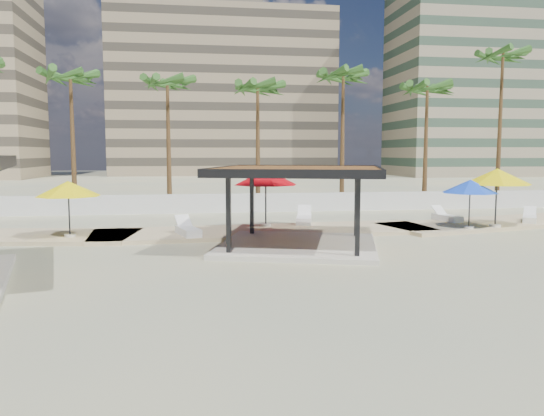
% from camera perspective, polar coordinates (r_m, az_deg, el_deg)
% --- Properties ---
extents(ground, '(200.00, 200.00, 0.00)m').
position_cam_1_polar(ground, '(18.09, -3.85, -6.17)').
color(ground, '#C6B783').
rests_on(ground, ground).
extents(promenade, '(44.45, 7.97, 0.24)m').
position_cam_1_polar(promenade, '(25.80, -0.81, -2.37)').
color(promenade, '#C6B284').
rests_on(promenade, ground).
extents(boundary_wall, '(56.00, 0.30, 1.20)m').
position_cam_1_polar(boundary_wall, '(33.81, -6.07, 0.50)').
color(boundary_wall, silver).
rests_on(boundary_wall, ground).
extents(building_mid, '(38.00, 16.00, 30.40)m').
position_cam_1_polar(building_mid, '(96.36, -5.36, 12.17)').
color(building_mid, '#847259').
rests_on(building_mid, ground).
extents(building_east, '(32.00, 15.00, 36.40)m').
position_cam_1_polar(building_east, '(98.07, 22.49, 13.41)').
color(building_east, gray).
rests_on(building_east, ground).
extents(pavilion_central, '(7.97, 7.97, 3.24)m').
position_cam_1_polar(pavilion_central, '(21.08, 2.85, 0.89)').
color(pavilion_central, beige).
rests_on(pavilion_central, ground).
extents(umbrella_b, '(3.54, 3.54, 2.42)m').
position_cam_1_polar(umbrella_b, '(24.31, -21.07, 1.93)').
color(umbrella_b, beige).
rests_on(umbrella_b, promenade).
extents(umbrella_c, '(3.51, 3.51, 2.82)m').
position_cam_1_polar(umbrella_c, '(25.97, -0.68, 3.32)').
color(umbrella_c, beige).
rests_on(umbrella_c, promenade).
extents(umbrella_d, '(2.78, 2.78, 2.35)m').
position_cam_1_polar(umbrella_d, '(26.92, 20.55, 2.18)').
color(umbrella_d, beige).
rests_on(umbrella_d, promenade).
extents(umbrella_e, '(4.26, 4.26, 2.86)m').
position_cam_1_polar(umbrella_e, '(27.99, 23.05, 3.11)').
color(umbrella_e, beige).
rests_on(umbrella_e, promenade).
extents(lounger_a, '(1.24, 2.22, 0.80)m').
position_cam_1_polar(lounger_a, '(23.73, -9.05, -2.41)').
color(lounger_a, white).
rests_on(lounger_a, promenade).
extents(lounger_b, '(1.22, 2.35, 0.85)m').
position_cam_1_polar(lounger_b, '(27.45, 3.46, -1.19)').
color(lounger_b, white).
rests_on(lounger_b, promenade).
extents(lounger_c, '(1.00, 2.07, 0.75)m').
position_cam_1_polar(lounger_c, '(29.79, 18.27, -0.97)').
color(lounger_c, white).
rests_on(lounger_c, promenade).
extents(lounger_d, '(1.62, 1.97, 0.74)m').
position_cam_1_polar(lounger_d, '(31.07, 25.97, -1.00)').
color(lounger_d, white).
rests_on(lounger_d, promenade).
extents(palm_c, '(3.00, 3.00, 9.43)m').
position_cam_1_polar(palm_c, '(36.80, -20.86, 12.54)').
color(palm_c, brown).
rests_on(palm_c, ground).
extents(palm_d, '(3.00, 3.00, 9.25)m').
position_cam_1_polar(palm_d, '(36.82, -11.19, 12.55)').
color(palm_d, brown).
rests_on(palm_d, ground).
extents(palm_e, '(3.00, 3.00, 8.97)m').
position_cam_1_polar(palm_e, '(36.52, -1.55, 12.29)').
color(palm_e, brown).
rests_on(palm_e, ground).
extents(palm_f, '(3.00, 3.00, 9.91)m').
position_cam_1_polar(palm_f, '(38.02, 7.67, 13.33)').
color(palm_f, brown).
rests_on(palm_f, ground).
extents(palm_g, '(3.00, 3.00, 9.12)m').
position_cam_1_polar(palm_g, '(39.63, 16.36, 11.76)').
color(palm_g, brown).
rests_on(palm_g, ground).
extents(palm_h, '(3.00, 3.00, 11.65)m').
position_cam_1_polar(palm_h, '(43.27, 23.57, 14.15)').
color(palm_h, brown).
rests_on(palm_h, ground).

